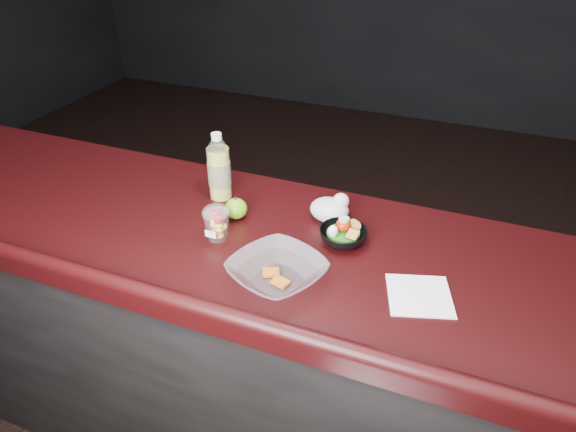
# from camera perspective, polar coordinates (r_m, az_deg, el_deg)

# --- Properties ---
(counter) EXTENTS (4.06, 0.71, 1.02)m
(counter) POSITION_cam_1_polar(r_m,az_deg,el_deg) (1.87, -1.24, -15.49)
(counter) COLOR black
(counter) RESTS_ON ground
(lemonade_bottle) EXTENTS (0.08, 0.08, 0.23)m
(lemonade_bottle) POSITION_cam_1_polar(r_m,az_deg,el_deg) (1.71, -7.65, 4.97)
(lemonade_bottle) COLOR gold
(lemonade_bottle) RESTS_ON counter
(fruit_cup) EXTENTS (0.08, 0.08, 0.11)m
(fruit_cup) POSITION_cam_1_polar(r_m,az_deg,el_deg) (1.52, -7.95, -0.66)
(fruit_cup) COLOR white
(fruit_cup) RESTS_ON counter
(green_apple) EXTENTS (0.07, 0.07, 0.07)m
(green_apple) POSITION_cam_1_polar(r_m,az_deg,el_deg) (1.62, -5.80, 0.83)
(green_apple) COLOR #4E8A0F
(green_apple) RESTS_ON counter
(plastic_bag) EXTENTS (0.12, 0.10, 0.09)m
(plastic_bag) POSITION_cam_1_polar(r_m,az_deg,el_deg) (1.60, 4.79, 0.83)
(plastic_bag) COLOR silver
(plastic_bag) RESTS_ON counter
(snack_bowl) EXTENTS (0.18, 0.18, 0.08)m
(snack_bowl) POSITION_cam_1_polar(r_m,az_deg,el_deg) (1.51, 6.11, -2.06)
(snack_bowl) COLOR black
(snack_bowl) RESTS_ON counter
(takeout_bowl) EXTENTS (0.32, 0.32, 0.06)m
(takeout_bowl) POSITION_cam_1_polar(r_m,az_deg,el_deg) (1.36, -1.23, -6.25)
(takeout_bowl) COLOR silver
(takeout_bowl) RESTS_ON counter
(paper_napkin) EXTENTS (0.20, 0.20, 0.00)m
(paper_napkin) POSITION_cam_1_polar(r_m,az_deg,el_deg) (1.38, 14.40, -8.55)
(paper_napkin) COLOR white
(paper_napkin) RESTS_ON counter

